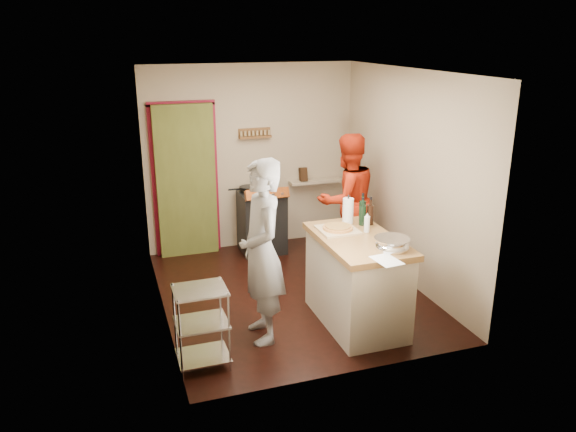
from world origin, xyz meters
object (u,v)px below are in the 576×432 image
object	(u,v)px
stove	(262,221)
person_red	(347,200)
person_stripe	(262,252)
wire_shelving	(201,324)
island	(357,279)

from	to	relation	value
stove	person_red	xyz separation A→B (m)	(0.95, -0.77, 0.44)
stove	person_stripe	world-z (taller)	person_stripe
stove	person_stripe	size ratio (longest dim) A/B	0.54
wire_shelving	person_stripe	xyz separation A→B (m)	(0.68, 0.33, 0.50)
wire_shelving	person_red	size ratio (longest dim) A/B	0.45
wire_shelving	island	bearing A→B (deg)	9.95
wire_shelving	island	xyz separation A→B (m)	(1.71, 0.30, 0.07)
stove	island	distance (m)	2.36
stove	wire_shelving	xyz separation A→B (m)	(-1.33, -2.62, -0.01)
stove	person_red	distance (m)	1.30
island	person_stripe	bearing A→B (deg)	178.33
stove	wire_shelving	world-z (taller)	stove
island	stove	bearing A→B (deg)	99.43
person_stripe	wire_shelving	bearing A→B (deg)	-62.80
wire_shelving	person_red	distance (m)	2.97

